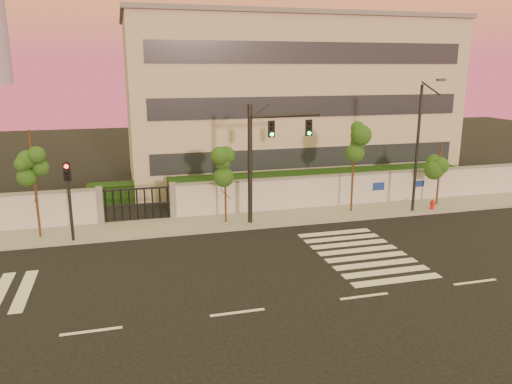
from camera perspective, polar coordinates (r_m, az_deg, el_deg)
The scene contains 14 objects.
ground at distance 18.41m, azimuth -2.13°, elevation -13.61°, with size 120.00×120.00×0.00m, color black.
sidewalk at distance 27.97m, azimuth -7.04°, elevation -3.71°, with size 60.00×3.00×0.15m, color gray.
perimeter_wall at distance 29.13m, azimuth -7.32°, elevation -0.96°, with size 60.00×0.36×2.20m.
hedge_row at distance 31.96m, azimuth -6.11°, elevation -0.04°, with size 41.00×4.25×1.80m.
institutional_building at distance 40.02m, azimuth 3.29°, elevation 10.58°, with size 24.40×12.40×12.25m.
road_markings at distance 21.53m, azimuth -8.60°, elevation -9.48°, with size 57.00×7.62×0.02m.
street_tree_c at distance 26.97m, azimuth -24.17°, elevation 3.36°, with size 1.44×1.15×5.61m.
street_tree_d at distance 27.35m, azimuth -3.52°, elevation 2.69°, with size 1.43×1.14×4.32m.
street_tree_e at distance 29.85m, azimuth 11.16°, elevation 4.96°, with size 1.58×1.25×5.41m.
street_tree_f at distance 33.04m, azimuth 20.32°, elevation 3.38°, with size 1.51×1.20×3.98m.
traffic_signal_main at distance 27.20m, azimuth 1.04°, elevation 4.87°, with size 4.21×0.72×6.67m.
traffic_signal_secondary at distance 26.00m, azimuth -20.60°, elevation 0.07°, with size 0.33×0.33×4.22m.
streetlight_east at distance 30.62m, azimuth 18.16°, elevation 5.39°, with size 0.48×1.92×7.98m.
fire_hydrant at distance 32.23m, azimuth 19.48°, elevation -1.48°, with size 0.30×0.28×0.76m.
Camera 1 is at (-3.63, -15.91, 8.54)m, focal length 35.00 mm.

